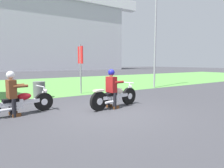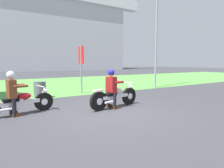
{
  "view_description": "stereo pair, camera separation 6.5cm",
  "coord_description": "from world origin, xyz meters",
  "px_view_note": "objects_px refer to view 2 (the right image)",
  "views": [
    {
      "loc": [
        -3.2,
        -5.27,
        1.63
      ],
      "look_at": [
        0.61,
        0.68,
        0.85
      ],
      "focal_mm": 30.58,
      "sensor_mm": 36.0,
      "label": 1
    },
    {
      "loc": [
        -3.14,
        -5.31,
        1.63
      ],
      "look_at": [
        0.61,
        0.68,
        0.85
      ],
      "focal_mm": 30.58,
      "sensor_mm": 36.0,
      "label": 2
    }
  ],
  "objects_px": {
    "trash_can": "(40,90)",
    "sign_banner": "(81,61)",
    "streetlight_pole": "(158,26)",
    "rider_lead": "(112,85)",
    "motorcycle_lead": "(115,97)",
    "rider_follow": "(12,90)",
    "motorcycle_follow": "(19,103)"
  },
  "relations": [
    {
      "from": "rider_lead",
      "to": "rider_follow",
      "type": "height_order",
      "value": "rider_lead"
    },
    {
      "from": "rider_lead",
      "to": "motorcycle_lead",
      "type": "bearing_deg",
      "value": -0.79
    },
    {
      "from": "trash_can",
      "to": "sign_banner",
      "type": "relative_size",
      "value": 0.3
    },
    {
      "from": "rider_lead",
      "to": "sign_banner",
      "type": "bearing_deg",
      "value": 73.61
    },
    {
      "from": "motorcycle_lead",
      "to": "sign_banner",
      "type": "distance_m",
      "value": 3.91
    },
    {
      "from": "streetlight_pole",
      "to": "sign_banner",
      "type": "distance_m",
      "value": 5.69
    },
    {
      "from": "trash_can",
      "to": "sign_banner",
      "type": "distance_m",
      "value": 2.58
    },
    {
      "from": "motorcycle_lead",
      "to": "rider_follow",
      "type": "relative_size",
      "value": 1.57
    },
    {
      "from": "streetlight_pole",
      "to": "sign_banner",
      "type": "relative_size",
      "value": 2.49
    },
    {
      "from": "rider_follow",
      "to": "streetlight_pole",
      "type": "height_order",
      "value": "streetlight_pole"
    },
    {
      "from": "trash_can",
      "to": "rider_lead",
      "type": "bearing_deg",
      "value": -62.53
    },
    {
      "from": "motorcycle_follow",
      "to": "rider_lead",
      "type": "bearing_deg",
      "value": -25.4
    },
    {
      "from": "motorcycle_follow",
      "to": "sign_banner",
      "type": "height_order",
      "value": "sign_banner"
    },
    {
      "from": "sign_banner",
      "to": "trash_can",
      "type": "bearing_deg",
      "value": -173.11
    },
    {
      "from": "streetlight_pole",
      "to": "trash_can",
      "type": "height_order",
      "value": "streetlight_pole"
    },
    {
      "from": "rider_lead",
      "to": "motorcycle_follow",
      "type": "relative_size",
      "value": 0.63
    },
    {
      "from": "motorcycle_lead",
      "to": "streetlight_pole",
      "type": "distance_m",
      "value": 7.33
    },
    {
      "from": "rider_lead",
      "to": "trash_can",
      "type": "distance_m",
      "value": 3.89
    },
    {
      "from": "motorcycle_lead",
      "to": "streetlight_pole",
      "type": "bearing_deg",
      "value": 21.47
    },
    {
      "from": "trash_can",
      "to": "rider_follow",
      "type": "bearing_deg",
      "value": -116.63
    },
    {
      "from": "motorcycle_lead",
      "to": "motorcycle_follow",
      "type": "relative_size",
      "value": 0.98
    },
    {
      "from": "motorcycle_lead",
      "to": "motorcycle_follow",
      "type": "bearing_deg",
      "value": 155.85
    },
    {
      "from": "motorcycle_lead",
      "to": "rider_follow",
      "type": "height_order",
      "value": "rider_follow"
    },
    {
      "from": "motorcycle_follow",
      "to": "rider_follow",
      "type": "bearing_deg",
      "value": 179.16
    },
    {
      "from": "rider_lead",
      "to": "streetlight_pole",
      "type": "distance_m",
      "value": 7.27
    },
    {
      "from": "rider_lead",
      "to": "motorcycle_follow",
      "type": "distance_m",
      "value": 3.09
    },
    {
      "from": "motorcycle_follow",
      "to": "trash_can",
      "type": "xyz_separation_m",
      "value": [
        1.17,
        2.63,
        0.0
      ]
    },
    {
      "from": "motorcycle_lead",
      "to": "rider_follow",
      "type": "bearing_deg",
      "value": 156.99
    },
    {
      "from": "streetlight_pole",
      "to": "sign_banner",
      "type": "height_order",
      "value": "streetlight_pole"
    },
    {
      "from": "sign_banner",
      "to": "motorcycle_follow",
      "type": "bearing_deg",
      "value": -139.2
    },
    {
      "from": "motorcycle_lead",
      "to": "rider_lead",
      "type": "height_order",
      "value": "rider_lead"
    },
    {
      "from": "streetlight_pole",
      "to": "trash_can",
      "type": "distance_m",
      "value": 8.22
    }
  ]
}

